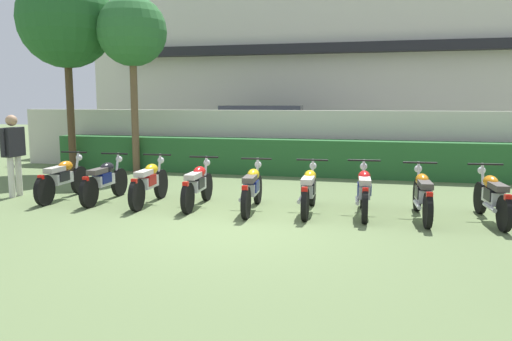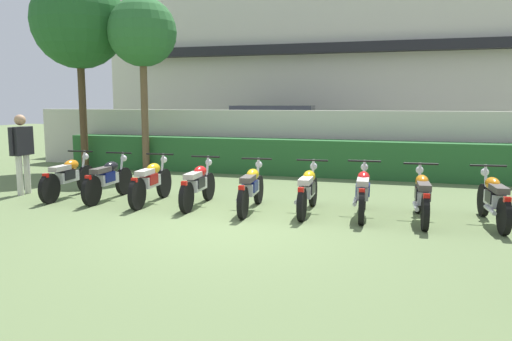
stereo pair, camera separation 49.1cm
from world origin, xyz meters
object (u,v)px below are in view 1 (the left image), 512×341
Objects in this scene: motorcycle_in_row_2 at (149,182)px; motorcycle_in_row_4 at (252,188)px; tree_far_side at (132,33)px; motorcycle_in_row_0 at (62,178)px; parked_car at (266,134)px; motorcycle_in_row_6 at (364,191)px; motorcycle_in_row_7 at (422,194)px; motorcycle_in_row_8 at (492,196)px; motorcycle_in_row_1 at (104,180)px; inspector_person at (13,148)px; tree_near_inspector at (66,21)px; motorcycle_in_row_5 at (309,189)px; motorcycle_in_row_3 at (197,184)px.

motorcycle_in_row_4 is at bearing -96.00° from motorcycle_in_row_2.
tree_far_side reaches higher than motorcycle_in_row_0.
motorcycle_in_row_6 is at bearing -71.02° from parked_car.
motorcycle_in_row_8 is (1.13, 0.06, -0.00)m from motorcycle_in_row_7.
parked_car is at bearing 49.95° from tree_far_side.
motorcycle_in_row_0 reaches higher than motorcycle_in_row_6.
motorcycle_in_row_1 is (0.97, 0.01, -0.00)m from motorcycle_in_row_0.
inspector_person is at bearing 84.77° from motorcycle_in_row_0.
motorcycle_in_row_1 is at bearing -49.58° from tree_near_inspector.
motorcycle_in_row_0 is 0.97m from motorcycle_in_row_1.
motorcycle_in_row_2 is 5.17m from motorcycle_in_row_7.
motorcycle_in_row_0 is at bearing 88.30° from motorcycle_in_row_1.
tree_far_side reaches higher than motorcycle_in_row_8.
motorcycle_in_row_2 reaches higher than motorcycle_in_row_8.
motorcycle_in_row_7 and motorcycle_in_row_8 have the same top height.
motorcycle_in_row_7 is at bearing -92.61° from motorcycle_in_row_1.
tree_far_side is at bearing 26.12° from motorcycle_in_row_2.
motorcycle_in_row_5 is (1.06, 0.10, -0.00)m from motorcycle_in_row_4.
motorcycle_in_row_5 is (5.17, -0.02, -0.01)m from motorcycle_in_row_0.
inspector_person reaches higher than motorcycle_in_row_0.
parked_car reaches higher than motorcycle_in_row_2.
motorcycle_in_row_6 reaches higher than motorcycle_in_row_8.
motorcycle_in_row_2 is at bearing -42.44° from tree_near_inspector.
motorcycle_in_row_2 is at bearing -1.54° from inspector_person.
tree_far_side is 2.66× the size of motorcycle_in_row_1.
tree_near_inspector reaches higher than motorcycle_in_row_2.
motorcycle_in_row_1 is at bearing -107.85° from parked_car.
motorcycle_in_row_8 is at bearing -0.23° from inspector_person.
motorcycle_in_row_4 is at bearing 93.49° from motorcycle_in_row_5.
motorcycle_in_row_8 is at bearing -25.12° from tree_far_side.
tree_near_inspector is 9.40m from motorcycle_in_row_5.
motorcycle_in_row_5 is (5.58, -4.10, -3.50)m from tree_far_side.
motorcycle_in_row_0 is at bearing -114.54° from parked_car.
parked_car is at bearing -0.35° from motorcycle_in_row_3.
motorcycle_in_row_0 is 8.29m from motorcycle_in_row_8.
motorcycle_in_row_2 is 6.30m from motorcycle_in_row_8.
motorcycle_in_row_8 is at bearing -93.06° from motorcycle_in_row_4.
motorcycle_in_row_2 is at bearing 86.58° from motorcycle_in_row_7.
motorcycle_in_row_3 is at bearing -92.80° from motorcycle_in_row_2.
tree_near_inspector is 2.94× the size of motorcycle_in_row_0.
motorcycle_in_row_4 is at bearing -1.73° from inspector_person.
motorcycle_in_row_3 is 5.29m from motorcycle_in_row_8.
parked_car reaches higher than motorcycle_in_row_8.
motorcycle_in_row_4 is 5.34m from inspector_person.
tree_far_side is (2.00, 0.11, -0.38)m from tree_near_inspector.
tree_near_inspector is 7.10m from motorcycle_in_row_2.
tree_far_side is 7.09m from motorcycle_in_row_4.
tree_far_side reaches higher than motorcycle_in_row_2.
motorcycle_in_row_0 reaches higher than motorcycle_in_row_5.
tree_far_side is 2.59× the size of motorcycle_in_row_7.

